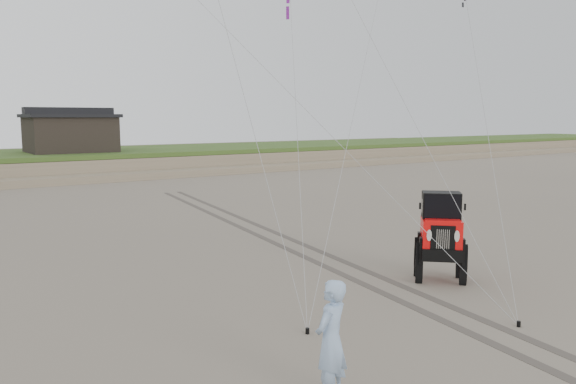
# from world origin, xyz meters

# --- Properties ---
(ground) EXTENTS (160.00, 160.00, 0.00)m
(ground) POSITION_xyz_m (0.00, 0.00, 0.00)
(ground) COLOR #6B6054
(ground) RESTS_ON ground
(dune_ridge) EXTENTS (160.00, 14.25, 1.73)m
(dune_ridge) POSITION_xyz_m (0.00, 37.50, 0.82)
(dune_ridge) COLOR #7A6B54
(dune_ridge) RESTS_ON ground
(cabin) EXTENTS (6.40, 5.40, 3.35)m
(cabin) POSITION_xyz_m (2.00, 37.00, 3.24)
(cabin) COLOR black
(cabin) RESTS_ON dune_ridge
(jeep) EXTENTS (5.09, 5.16, 1.89)m
(jeep) POSITION_xyz_m (2.76, 2.06, 0.94)
(jeep) COLOR red
(jeep) RESTS_ON ground
(man) EXTENTS (0.81, 0.69, 1.90)m
(man) POSITION_xyz_m (-3.63, -1.23, 0.95)
(man) COLOR #90B6DE
(man) RESTS_ON ground
(stake_main) EXTENTS (0.08, 0.08, 0.12)m
(stake_main) POSITION_xyz_m (-2.33, 1.10, 0.06)
(stake_main) COLOR black
(stake_main) RESTS_ON ground
(stake_aux) EXTENTS (0.08, 0.08, 0.12)m
(stake_aux) POSITION_xyz_m (1.50, -1.10, 0.06)
(stake_aux) COLOR black
(stake_aux) RESTS_ON ground
(tire_tracks) EXTENTS (5.22, 29.74, 0.01)m
(tire_tracks) POSITION_xyz_m (2.00, 8.00, 0.00)
(tire_tracks) COLOR #4C443D
(tire_tracks) RESTS_ON ground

